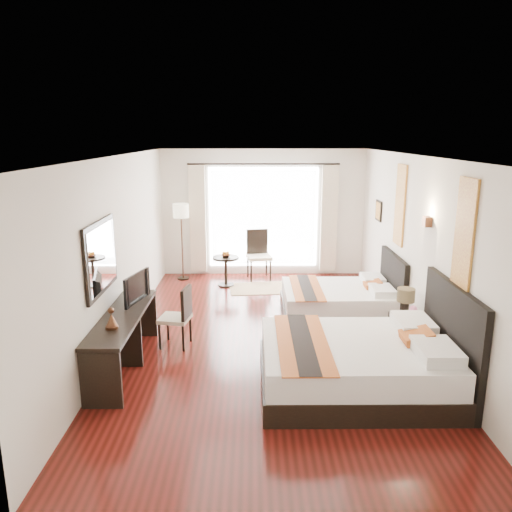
{
  "coord_description": "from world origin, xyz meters",
  "views": [
    {
      "loc": [
        -0.24,
        -7.26,
        3.1
      ],
      "look_at": [
        -0.19,
        0.4,
        1.23
      ],
      "focal_mm": 35.0,
      "sensor_mm": 36.0,
      "label": 1
    }
  ],
  "objects_px": {
    "bed_far": "(342,300)",
    "nightstand": "(406,334)",
    "television": "(132,287)",
    "side_table": "(226,271)",
    "table_lamp": "(406,297)",
    "desk_chair": "(176,328)",
    "bed_near": "(362,363)",
    "window_chair": "(259,264)",
    "floor_lamp": "(181,216)",
    "fruit_bowl": "(226,256)",
    "vase": "(413,317)",
    "console_desk": "(124,341)"
  },
  "relations": [
    {
      "from": "bed_far",
      "to": "nightstand",
      "type": "bearing_deg",
      "value": -64.46
    },
    {
      "from": "television",
      "to": "side_table",
      "type": "height_order",
      "value": "television"
    },
    {
      "from": "table_lamp",
      "to": "desk_chair",
      "type": "distance_m",
      "value": 3.43
    },
    {
      "from": "bed_near",
      "to": "nightstand",
      "type": "height_order",
      "value": "bed_near"
    },
    {
      "from": "bed_far",
      "to": "window_chair",
      "type": "relative_size",
      "value": 1.81
    },
    {
      "from": "floor_lamp",
      "to": "television",
      "type": "bearing_deg",
      "value": -93.12
    },
    {
      "from": "table_lamp",
      "to": "desk_chair",
      "type": "bearing_deg",
      "value": 178.83
    },
    {
      "from": "floor_lamp",
      "to": "desk_chair",
      "type": "bearing_deg",
      "value": -83.83
    },
    {
      "from": "table_lamp",
      "to": "floor_lamp",
      "type": "distance_m",
      "value": 5.27
    },
    {
      "from": "nightstand",
      "to": "table_lamp",
      "type": "bearing_deg",
      "value": 93.97
    },
    {
      "from": "fruit_bowl",
      "to": "table_lamp",
      "type": "bearing_deg",
      "value": -47.97
    },
    {
      "from": "vase",
      "to": "desk_chair",
      "type": "relative_size",
      "value": 0.14
    },
    {
      "from": "desk_chair",
      "to": "side_table",
      "type": "height_order",
      "value": "desk_chair"
    },
    {
      "from": "bed_near",
      "to": "floor_lamp",
      "type": "height_order",
      "value": "floor_lamp"
    },
    {
      "from": "table_lamp",
      "to": "side_table",
      "type": "bearing_deg",
      "value": 131.96
    },
    {
      "from": "bed_near",
      "to": "window_chair",
      "type": "height_order",
      "value": "bed_near"
    },
    {
      "from": "bed_near",
      "to": "side_table",
      "type": "bearing_deg",
      "value": 113.69
    },
    {
      "from": "desk_chair",
      "to": "window_chair",
      "type": "xyz_separation_m",
      "value": [
        1.28,
        3.56,
        0.05
      ]
    },
    {
      "from": "nightstand",
      "to": "console_desk",
      "type": "distance_m",
      "value": 4.04
    },
    {
      "from": "vase",
      "to": "side_table",
      "type": "height_order",
      "value": "vase"
    },
    {
      "from": "floor_lamp",
      "to": "bed_near",
      "type": "bearing_deg",
      "value": -59.34
    },
    {
      "from": "television",
      "to": "floor_lamp",
      "type": "bearing_deg",
      "value": 11.03
    },
    {
      "from": "nightstand",
      "to": "side_table",
      "type": "distance_m",
      "value": 4.29
    },
    {
      "from": "bed_near",
      "to": "console_desk",
      "type": "relative_size",
      "value": 1.08
    },
    {
      "from": "vase",
      "to": "side_table",
      "type": "relative_size",
      "value": 0.2
    },
    {
      "from": "side_table",
      "to": "console_desk",
      "type": "bearing_deg",
      "value": -107.59
    },
    {
      "from": "fruit_bowl",
      "to": "window_chair",
      "type": "height_order",
      "value": "window_chair"
    },
    {
      "from": "vase",
      "to": "fruit_bowl",
      "type": "height_order",
      "value": "fruit_bowl"
    },
    {
      "from": "bed_far",
      "to": "window_chair",
      "type": "xyz_separation_m",
      "value": [
        -1.43,
        2.29,
        0.04
      ]
    },
    {
      "from": "desk_chair",
      "to": "window_chair",
      "type": "distance_m",
      "value": 3.79
    },
    {
      "from": "bed_near",
      "to": "side_table",
      "type": "distance_m",
      "value": 4.78
    },
    {
      "from": "console_desk",
      "to": "side_table",
      "type": "distance_m",
      "value": 3.94
    },
    {
      "from": "table_lamp",
      "to": "fruit_bowl",
      "type": "distance_m",
      "value": 4.19
    },
    {
      "from": "table_lamp",
      "to": "television",
      "type": "relative_size",
      "value": 0.56
    },
    {
      "from": "desk_chair",
      "to": "vase",
      "type": "bearing_deg",
      "value": -175.27
    },
    {
      "from": "floor_lamp",
      "to": "bed_far",
      "type": "bearing_deg",
      "value": -36.42
    },
    {
      "from": "television",
      "to": "side_table",
      "type": "bearing_deg",
      "value": -5.92
    },
    {
      "from": "console_desk",
      "to": "bed_near",
      "type": "bearing_deg",
      "value": -11.41
    },
    {
      "from": "console_desk",
      "to": "side_table",
      "type": "bearing_deg",
      "value": 72.41
    },
    {
      "from": "floor_lamp",
      "to": "side_table",
      "type": "xyz_separation_m",
      "value": [
        0.97,
        -0.5,
        -1.1
      ]
    },
    {
      "from": "bed_far",
      "to": "desk_chair",
      "type": "height_order",
      "value": "bed_far"
    },
    {
      "from": "table_lamp",
      "to": "window_chair",
      "type": "bearing_deg",
      "value": 120.2
    },
    {
      "from": "vase",
      "to": "television",
      "type": "distance_m",
      "value": 4.04
    },
    {
      "from": "nightstand",
      "to": "table_lamp",
      "type": "distance_m",
      "value": 0.54
    },
    {
      "from": "vase",
      "to": "desk_chair",
      "type": "distance_m",
      "value": 3.46
    },
    {
      "from": "bed_near",
      "to": "table_lamp",
      "type": "relative_size",
      "value": 5.79
    },
    {
      "from": "bed_near",
      "to": "window_chair",
      "type": "bearing_deg",
      "value": 104.08
    },
    {
      "from": "console_desk",
      "to": "television",
      "type": "relative_size",
      "value": 2.99
    },
    {
      "from": "floor_lamp",
      "to": "nightstand",
      "type": "bearing_deg",
      "value": -44.58
    },
    {
      "from": "table_lamp",
      "to": "floor_lamp",
      "type": "bearing_deg",
      "value": 136.22
    }
  ]
}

